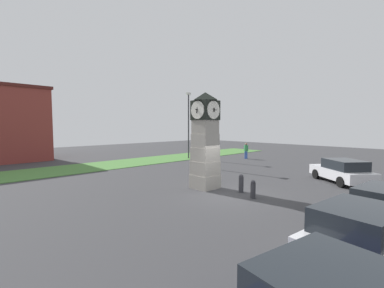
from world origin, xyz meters
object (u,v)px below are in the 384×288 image
(bollard_near_tower, at_px, (241,183))
(pedestrian_near_bench, at_px, (246,150))
(car_near_tower, at_px, (361,234))
(street_lamp_far_side, at_px, (207,132))
(bollard_mid_row, at_px, (253,189))
(street_lamp_near_road, at_px, (189,121))
(clock_tower, at_px, (205,141))
(car_far_lot, at_px, (342,171))

(bollard_near_tower, bearing_deg, pedestrian_near_bench, 33.47)
(car_near_tower, relative_size, street_lamp_far_side, 0.80)
(bollard_mid_row, relative_size, street_lamp_near_road, 0.13)
(street_lamp_far_side, bearing_deg, clock_tower, -137.56)
(pedestrian_near_bench, bearing_deg, bollard_mid_row, -144.24)
(street_lamp_far_side, bearing_deg, street_lamp_near_road, 60.09)
(clock_tower, bearing_deg, street_lamp_far_side, 42.44)
(bollard_mid_row, bearing_deg, clock_tower, 93.57)
(clock_tower, height_order, car_near_tower, clock_tower)
(bollard_near_tower, height_order, car_far_lot, car_far_lot)
(bollard_mid_row, distance_m, street_lamp_near_road, 16.32)
(bollard_near_tower, relative_size, bollard_mid_row, 1.10)
(bollard_mid_row, bearing_deg, street_lamp_far_side, 57.84)
(pedestrian_near_bench, bearing_deg, street_lamp_near_road, 133.99)
(clock_tower, xyz_separation_m, bollard_mid_row, (0.19, -3.11, -2.25))
(bollard_mid_row, bearing_deg, street_lamp_near_road, 58.79)
(car_near_tower, height_order, street_lamp_far_side, street_lamp_far_side)
(car_far_lot, xyz_separation_m, street_lamp_far_side, (-2.21, 9.70, 2.34))
(pedestrian_near_bench, bearing_deg, bollard_near_tower, -146.53)
(street_lamp_near_road, height_order, street_lamp_far_side, street_lamp_near_road)
(street_lamp_far_side, bearing_deg, bollard_mid_row, -122.16)
(clock_tower, xyz_separation_m, car_near_tower, (-3.04, -8.46, -1.92))
(car_far_lot, distance_m, street_lamp_near_road, 15.95)
(bollard_near_tower, xyz_separation_m, street_lamp_near_road, (7.75, 12.54, 3.60))
(street_lamp_near_road, bearing_deg, bollard_mid_row, -121.21)
(pedestrian_near_bench, distance_m, street_lamp_far_side, 8.13)
(car_near_tower, distance_m, pedestrian_near_bench, 21.42)
(street_lamp_near_road, distance_m, street_lamp_far_side, 6.83)
(bollard_near_tower, xyz_separation_m, car_near_tower, (-3.72, -6.41, 0.28))
(car_far_lot, relative_size, street_lamp_near_road, 0.61)
(clock_tower, distance_m, bollard_mid_row, 3.85)
(clock_tower, relative_size, street_lamp_near_road, 0.77)
(car_near_tower, height_order, pedestrian_near_bench, pedestrian_near_bench)
(bollard_mid_row, height_order, car_far_lot, car_far_lot)
(bollard_near_tower, relative_size, street_lamp_near_road, 0.14)
(car_far_lot, relative_size, street_lamp_far_side, 0.83)
(clock_tower, distance_m, car_near_tower, 9.19)
(street_lamp_far_side, bearing_deg, car_near_tower, -121.76)
(bollard_mid_row, xyz_separation_m, street_lamp_far_side, (4.87, 7.75, 2.64))
(pedestrian_near_bench, bearing_deg, street_lamp_far_side, -170.23)
(car_far_lot, xyz_separation_m, street_lamp_near_road, (1.16, 15.55, 3.34))
(car_near_tower, bearing_deg, clock_tower, 70.25)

